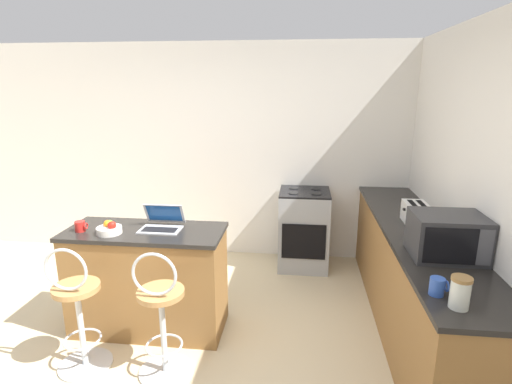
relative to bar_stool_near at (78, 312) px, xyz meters
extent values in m
plane|color=beige|center=(0.69, -0.10, -0.48)|extent=(20.00, 20.00, 0.00)
cube|color=silver|center=(0.69, 2.34, 0.82)|extent=(12.00, 0.06, 2.60)
cube|color=olive|center=(0.32, 0.57, -0.03)|extent=(1.30, 0.54, 0.89)
cube|color=black|center=(0.32, 0.57, 0.43)|extent=(1.33, 0.57, 0.03)
cube|color=olive|center=(2.61, 0.85, -0.03)|extent=(0.56, 2.91, 0.89)
cube|color=black|center=(2.61, 0.85, 0.43)|extent=(0.59, 2.94, 0.03)
cylinder|color=silver|center=(0.00, 0.02, -0.47)|extent=(0.40, 0.40, 0.02)
cylinder|color=silver|center=(0.00, 0.02, -0.15)|extent=(0.04, 0.04, 0.64)
torus|color=silver|center=(0.00, 0.02, -0.24)|extent=(0.28, 0.28, 0.02)
cylinder|color=#B7844C|center=(0.00, 0.02, 0.19)|extent=(0.34, 0.34, 0.04)
torus|color=silver|center=(0.00, -0.08, 0.38)|extent=(0.32, 0.02, 0.32)
cylinder|color=silver|center=(0.64, 0.02, -0.47)|extent=(0.40, 0.40, 0.02)
cylinder|color=silver|center=(0.64, 0.02, -0.15)|extent=(0.04, 0.04, 0.64)
torus|color=silver|center=(0.64, 0.02, -0.24)|extent=(0.28, 0.28, 0.02)
cylinder|color=#B7844C|center=(0.64, 0.02, 0.19)|extent=(0.34, 0.34, 0.04)
torus|color=silver|center=(0.64, -0.08, 0.38)|extent=(0.32, 0.02, 0.32)
cube|color=#B7BABF|center=(0.46, 0.57, 0.45)|extent=(0.34, 0.22, 0.01)
cube|color=black|center=(0.46, 0.56, 0.46)|extent=(0.29, 0.12, 0.00)
cube|color=#B7BABF|center=(0.46, 0.70, 0.56)|extent=(0.34, 0.10, 0.19)
cube|color=#19478C|center=(0.46, 0.69, 0.56)|extent=(0.30, 0.08, 0.16)
cube|color=#2D2D30|center=(2.64, 0.29, 0.60)|extent=(0.48, 0.38, 0.31)
cube|color=black|center=(2.60, 0.10, 0.60)|extent=(0.33, 0.01, 0.25)
cube|color=#4C4C51|center=(2.82, 0.10, 0.60)|extent=(0.10, 0.01, 0.25)
cube|color=silver|center=(2.62, 0.99, 0.54)|extent=(0.19, 0.32, 0.18)
cube|color=black|center=(2.59, 0.99, 0.63)|extent=(0.04, 0.22, 0.00)
cube|color=black|center=(2.66, 0.99, 0.63)|extent=(0.04, 0.22, 0.00)
cube|color=black|center=(2.52, 0.99, 0.58)|extent=(0.02, 0.02, 0.02)
cube|color=#9EA3A8|center=(1.67, 2.01, -0.02)|extent=(0.57, 0.56, 0.91)
cube|color=black|center=(1.67, 1.72, -0.06)|extent=(0.49, 0.01, 0.41)
cube|color=black|center=(1.67, 2.01, 0.44)|extent=(0.57, 0.56, 0.02)
cylinder|color=black|center=(1.54, 1.90, 0.45)|extent=(0.11, 0.11, 0.01)
cylinder|color=black|center=(1.80, 1.90, 0.45)|extent=(0.11, 0.11, 0.01)
cylinder|color=black|center=(1.54, 2.12, 0.45)|extent=(0.11, 0.11, 0.01)
cylinder|color=black|center=(1.80, 2.12, 0.45)|extent=(0.11, 0.11, 0.01)
cylinder|color=silver|center=(2.49, -0.41, 0.53)|extent=(0.10, 0.10, 0.16)
cylinder|color=olive|center=(2.49, -0.41, 0.62)|extent=(0.11, 0.11, 0.02)
cylinder|color=silver|center=(0.07, 0.45, 0.48)|extent=(0.20, 0.20, 0.05)
sphere|color=red|center=(0.10, 0.44, 0.53)|extent=(0.07, 0.07, 0.07)
sphere|color=orange|center=(0.05, 0.48, 0.52)|extent=(0.06, 0.06, 0.06)
sphere|color=#66B233|center=(0.06, 0.49, 0.52)|extent=(0.06, 0.06, 0.06)
cylinder|color=#2D51AD|center=(2.41, -0.28, 0.50)|extent=(0.08, 0.08, 0.10)
torus|color=#2D51AD|center=(2.47, -0.28, 0.51)|extent=(0.01, 0.07, 0.07)
cylinder|color=red|center=(-0.19, 0.48, 0.49)|extent=(0.08, 0.08, 0.09)
torus|color=red|center=(-0.14, 0.48, 0.50)|extent=(0.01, 0.06, 0.06)
camera|label=1|loc=(1.61, -2.46, 1.62)|focal=28.00mm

